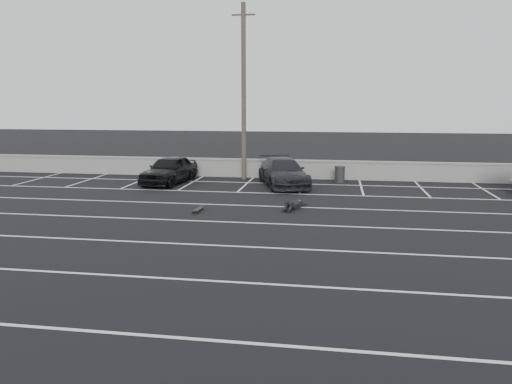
% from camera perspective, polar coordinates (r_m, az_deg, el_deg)
% --- Properties ---
extents(ground, '(120.00, 120.00, 0.00)m').
position_cam_1_polar(ground, '(15.11, -1.38, -6.27)').
color(ground, black).
rests_on(ground, ground).
extents(seawall, '(50.00, 0.45, 1.06)m').
position_cam_1_polar(seawall, '(28.62, 3.71, 2.69)').
color(seawall, gray).
rests_on(seawall, ground).
extents(stall_lines, '(36.00, 20.05, 0.01)m').
position_cam_1_polar(stall_lines, '(19.33, 0.75, -2.59)').
color(stall_lines, silver).
rests_on(stall_lines, ground).
extents(car_left, '(2.33, 4.56, 1.49)m').
position_cam_1_polar(car_left, '(27.02, -9.88, 2.53)').
color(car_left, black).
rests_on(car_left, ground).
extents(car_right, '(3.48, 5.31, 1.43)m').
position_cam_1_polar(car_right, '(25.85, 3.14, 2.26)').
color(car_right, black).
rests_on(car_right, ground).
extents(utility_pole, '(1.27, 0.25, 9.54)m').
position_cam_1_polar(utility_pole, '(27.92, -1.42, 11.32)').
color(utility_pole, '#4C4238').
rests_on(utility_pole, ground).
extents(trash_bin, '(0.65, 0.65, 0.89)m').
position_cam_1_polar(trash_bin, '(27.35, 9.56, 2.01)').
color(trash_bin, '#262628').
rests_on(trash_bin, ground).
extents(person, '(1.95, 2.63, 0.44)m').
position_cam_1_polar(person, '(20.69, 4.56, -1.15)').
color(person, black).
rests_on(person, ground).
extents(skateboard, '(0.27, 0.88, 0.10)m').
position_cam_1_polar(skateboard, '(20.01, -6.65, -1.99)').
color(skateboard, black).
rests_on(skateboard, ground).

